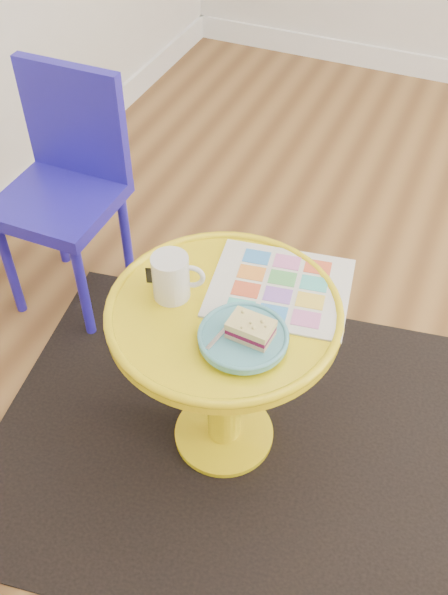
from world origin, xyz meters
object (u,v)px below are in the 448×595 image
at_px(side_table, 224,351).
at_px(mug, 172,276).
at_px(newspaper, 280,287).
at_px(plate, 243,338).
at_px(chair, 66,178).

distance_m(side_table, mug, 0.25).
distance_m(newspaper, plate, 0.20).
relative_size(chair, newspaper, 2.35).
bearing_deg(mug, newspaper, 10.51).
bearing_deg(plate, chair, 148.97).
height_order(newspaper, plate, plate).
relative_size(newspaper, mug, 2.68).
bearing_deg(chair, mug, -35.07).
bearing_deg(chair, newspaper, -19.38).
bearing_deg(side_table, plate, -44.56).
xyz_separation_m(side_table, chair, (-0.71, 0.39, 0.07)).
height_order(side_table, plate, plate).
distance_m(chair, newspaper, 0.85).
bearing_deg(chair, side_table, -29.62).
height_order(chair, mug, chair).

